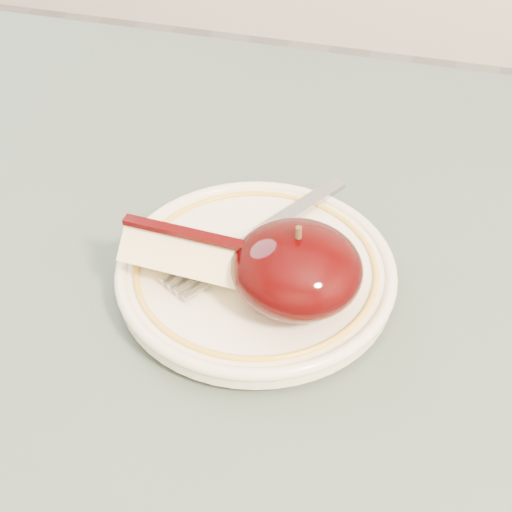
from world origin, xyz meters
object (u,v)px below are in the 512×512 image
(apple_half, at_px, (297,269))
(fork, at_px, (258,235))
(table, at_px, (232,464))
(plate, at_px, (256,271))

(apple_half, relative_size, fork, 0.55)
(table, bearing_deg, plate, 94.96)
(table, relative_size, plate, 4.67)
(apple_half, bearing_deg, plate, 146.62)
(plate, distance_m, apple_half, 0.05)
(apple_half, bearing_deg, table, -110.25)
(table, bearing_deg, apple_half, 69.75)
(plate, xyz_separation_m, fork, (-0.01, 0.03, 0.01))
(table, distance_m, plate, 0.14)
(table, xyz_separation_m, fork, (-0.01, 0.12, 0.11))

